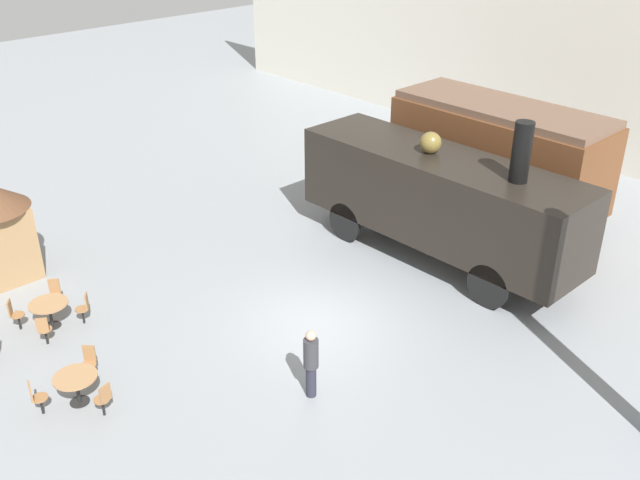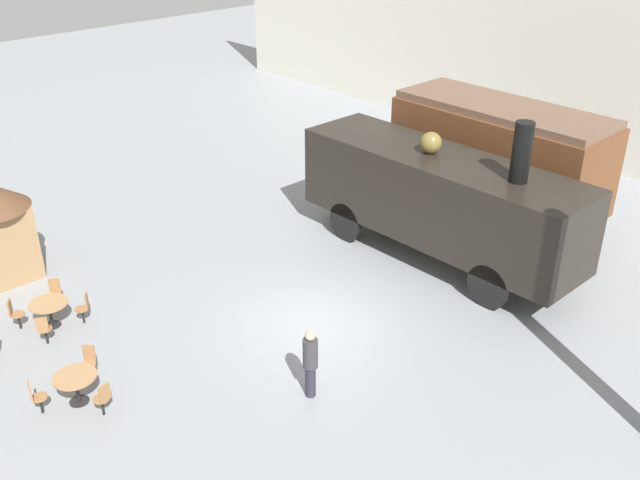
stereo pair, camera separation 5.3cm
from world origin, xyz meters
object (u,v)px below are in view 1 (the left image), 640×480
passenger_coach_wooden (498,152)px  steam_locomotive (439,196)px  cafe_table_far (49,307)px  cafe_table_mid (76,381)px  visitor_person (311,361)px

passenger_coach_wooden → steam_locomotive: bearing=-82.9°
cafe_table_far → steam_locomotive: bearing=66.0°
steam_locomotive → cafe_table_far: size_ratio=9.07×
passenger_coach_wooden → cafe_table_mid: (-0.81, -14.72, -1.82)m
passenger_coach_wooden → steam_locomotive: 3.66m
passenger_coach_wooden → steam_locomotive: size_ratio=0.78×
cafe_table_far → visitor_person: (6.69, 3.05, 0.38)m
steam_locomotive → visitor_person: size_ratio=5.16×
passenger_coach_wooden → visitor_person: passenger_coach_wooden is taller
cafe_table_far → passenger_coach_wooden: bearing=73.5°
cafe_table_mid → visitor_person: visitor_person is taller
steam_locomotive → cafe_table_far: bearing=-114.0°
cafe_table_mid → cafe_table_far: cafe_table_mid is taller
cafe_table_mid → cafe_table_far: 3.41m
cafe_table_mid → cafe_table_far: (-3.29, 0.90, -0.01)m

